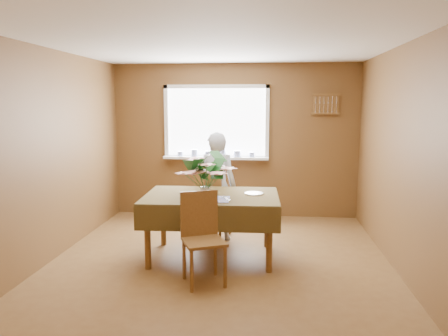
# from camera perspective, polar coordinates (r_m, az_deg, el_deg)

# --- Properties ---
(floor) EXTENTS (4.50, 4.50, 0.00)m
(floor) POSITION_cam_1_polar(r_m,az_deg,el_deg) (5.26, -0.63, -12.29)
(floor) COLOR brown
(floor) RESTS_ON ground
(ceiling) EXTENTS (4.50, 4.50, 0.00)m
(ceiling) POSITION_cam_1_polar(r_m,az_deg,el_deg) (4.96, -0.68, 15.85)
(ceiling) COLOR white
(ceiling) RESTS_ON wall_back
(wall_back) EXTENTS (4.00, 0.00, 4.00)m
(wall_back) POSITION_cam_1_polar(r_m,az_deg,el_deg) (7.18, 1.40, 3.57)
(wall_back) COLOR brown
(wall_back) RESTS_ON floor
(wall_front) EXTENTS (4.00, 0.00, 4.00)m
(wall_front) POSITION_cam_1_polar(r_m,az_deg,el_deg) (2.76, -6.02, -4.40)
(wall_front) COLOR brown
(wall_front) RESTS_ON floor
(wall_left) EXTENTS (0.00, 4.50, 4.50)m
(wall_left) POSITION_cam_1_polar(r_m,az_deg,el_deg) (5.55, -21.65, 1.53)
(wall_left) COLOR brown
(wall_left) RESTS_ON floor
(wall_right) EXTENTS (0.00, 4.50, 4.50)m
(wall_right) POSITION_cam_1_polar(r_m,az_deg,el_deg) (5.13, 22.15, 0.97)
(wall_right) COLOR brown
(wall_right) RESTS_ON floor
(window_assembly) EXTENTS (1.72, 0.20, 1.22)m
(window_assembly) POSITION_cam_1_polar(r_m,az_deg,el_deg) (7.15, -1.03, 4.35)
(window_assembly) COLOR white
(window_assembly) RESTS_ON wall_back
(spoon_rack) EXTENTS (0.44, 0.05, 0.33)m
(spoon_rack) POSITION_cam_1_polar(r_m,az_deg,el_deg) (7.15, 13.18, 8.14)
(spoon_rack) COLOR brown
(spoon_rack) RESTS_ON wall_back
(dining_table) EXTENTS (1.64, 1.15, 0.78)m
(dining_table) POSITION_cam_1_polar(r_m,az_deg,el_deg) (5.25, -1.66, -4.54)
(dining_table) COLOR brown
(dining_table) RESTS_ON floor
(chair_far) EXTENTS (0.51, 0.51, 0.94)m
(chair_far) POSITION_cam_1_polar(r_m,az_deg,el_deg) (6.06, -1.67, -4.41)
(chair_far) COLOR brown
(chair_far) RESTS_ON floor
(chair_near) EXTENTS (0.53, 0.53, 0.95)m
(chair_near) POSITION_cam_1_polar(r_m,az_deg,el_deg) (4.62, -2.91, -8.49)
(chair_near) COLOR brown
(chair_near) RESTS_ON floor
(seated_woman) EXTENTS (0.55, 0.37, 1.48)m
(seated_woman) POSITION_cam_1_polar(r_m,az_deg,el_deg) (5.96, -0.97, -2.39)
(seated_woman) COLOR white
(seated_woman) RESTS_ON floor
(flower_bouquet) EXTENTS (0.57, 0.57, 0.49)m
(flower_bouquet) POSITION_cam_1_polar(r_m,az_deg,el_deg) (4.96, -2.47, -0.44)
(flower_bouquet) COLOR white
(flower_bouquet) RESTS_ON dining_table
(side_plate) EXTENTS (0.28, 0.28, 0.01)m
(side_plate) POSITION_cam_1_polar(r_m,az_deg,el_deg) (5.29, 3.93, -3.33)
(side_plate) COLOR white
(side_plate) RESTS_ON dining_table
(table_knife) EXTENTS (0.12, 0.23, 0.00)m
(table_knife) POSITION_cam_1_polar(r_m,az_deg,el_deg) (4.99, 0.31, -4.01)
(table_knife) COLOR silver
(table_knife) RESTS_ON dining_table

